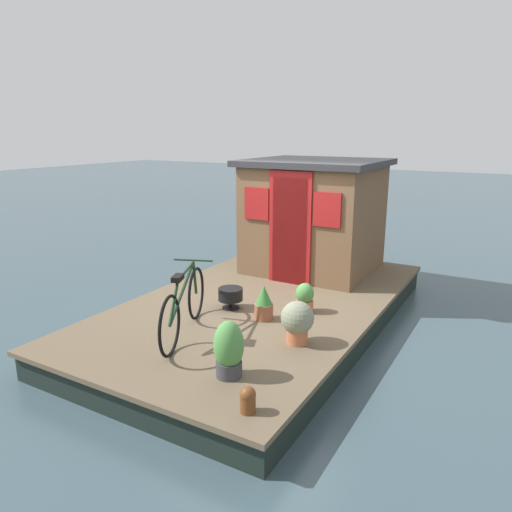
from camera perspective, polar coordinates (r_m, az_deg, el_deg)
The scene contains 10 objects.
ground_plane at distance 7.17m, azimuth 0.81°, elevation -8.05°, with size 60.00×60.00×0.00m, color #384C54.
houseboat_deck at distance 7.09m, azimuth 0.81°, elevation -6.61°, with size 5.87×3.30×0.38m.
houseboat_cabin at distance 8.37m, azimuth 6.96°, elevation 4.86°, with size 2.08×2.22×1.92m.
bicycle at distance 5.77m, azimuth -8.61°, elevation -5.82°, with size 1.66×0.75×0.83m.
potted_plant_lavender at distance 6.52m, azimuth 5.85°, elevation -4.98°, with size 0.25×0.25×0.41m.
potted_plant_fern at distance 4.83m, azimuth -3.28°, elevation -11.12°, with size 0.31×0.31×0.59m.
potted_plant_thyme at distance 5.55m, azimuth 4.98°, elevation -7.70°, with size 0.39×0.39×0.51m.
potted_plant_sage at distance 6.23m, azimuth 0.95°, elevation -5.67°, with size 0.25×0.25×0.46m.
charcoal_grill at distance 6.62m, azimuth -3.06°, elevation -4.68°, with size 0.34×0.34×0.29m.
mooring_bollard at distance 4.34m, azimuth -0.99°, elevation -16.74°, with size 0.15×0.15×0.24m.
Camera 1 is at (-5.77, -3.21, 2.78)m, focal length 33.43 mm.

